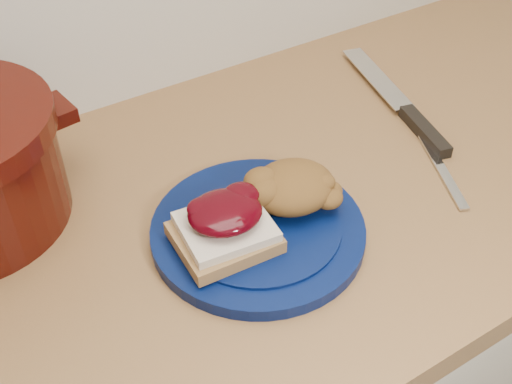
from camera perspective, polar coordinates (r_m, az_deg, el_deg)
plate at (r=0.76m, az=0.17°, el=-3.47°), size 0.29×0.29×0.02m
sandwich at (r=0.71m, az=-2.78°, el=-3.00°), size 0.11×0.10×0.05m
stuffing_mound at (r=0.76m, az=3.26°, el=0.46°), size 0.12×0.10×0.05m
chef_knife at (r=0.97m, az=13.58°, el=6.63°), size 0.10×0.30×0.02m
butter_knife at (r=0.89m, az=16.08°, el=2.15°), size 0.08×0.16×0.00m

